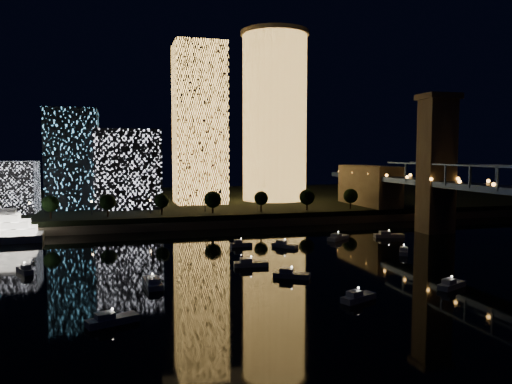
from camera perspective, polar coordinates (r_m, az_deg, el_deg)
ground at (r=119.34m, az=7.84°, el=-9.62°), size 520.00×520.00×0.00m
far_bank at (r=271.40m, az=-5.68°, el=-1.10°), size 420.00×160.00×5.00m
seawall at (r=195.66m, az=-1.75°, el=-3.57°), size 420.00×6.00×3.00m
tower_cylindrical at (r=253.12m, az=2.14°, el=8.61°), size 34.00×34.00×83.82m
tower_rectangular at (r=240.34m, az=-6.49°, el=7.72°), size 23.58×23.58×75.03m
midrise_blocks at (r=226.75m, az=-20.82°, el=2.53°), size 87.08×36.79×42.67m
motorboats at (r=131.88m, az=3.87°, el=-7.86°), size 119.11×72.23×2.78m
esplanade_trees at (r=195.63m, az=-10.90°, el=-1.00°), size 166.26×6.79×8.89m
street_lamps at (r=201.49m, az=-12.01°, el=-1.27°), size 132.70×0.70×5.65m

